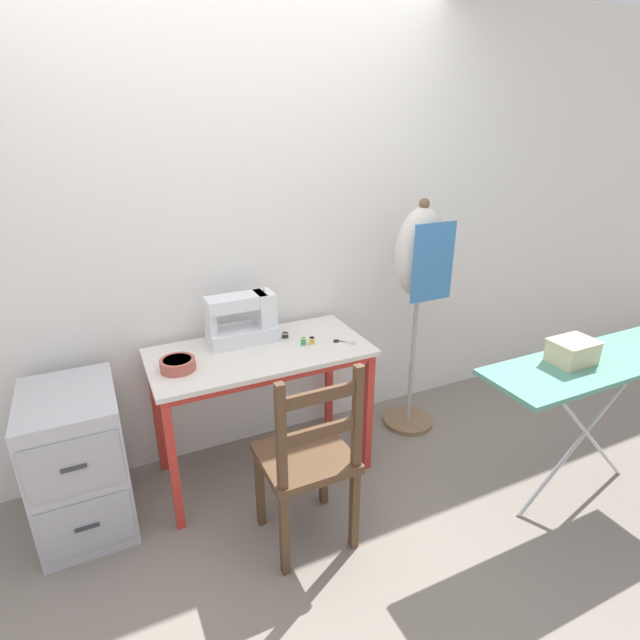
# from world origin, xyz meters

# --- Properties ---
(ground_plane) EXTENTS (14.00, 14.00, 0.00)m
(ground_plane) POSITION_xyz_m (0.00, 0.00, 0.00)
(ground_plane) COLOR gray
(wall_back) EXTENTS (10.00, 0.05, 2.55)m
(wall_back) POSITION_xyz_m (0.00, 0.63, 1.27)
(wall_back) COLOR silver
(wall_back) RESTS_ON ground_plane
(sewing_table) EXTENTS (1.13, 0.57, 0.75)m
(sewing_table) POSITION_xyz_m (0.00, 0.27, 0.65)
(sewing_table) COLOR silver
(sewing_table) RESTS_ON ground_plane
(sewing_machine) EXTENTS (0.37, 0.18, 0.29)m
(sewing_machine) POSITION_xyz_m (-0.03, 0.43, 0.87)
(sewing_machine) COLOR white
(sewing_machine) RESTS_ON sewing_table
(fabric_bowl) EXTENTS (0.17, 0.17, 0.06)m
(fabric_bowl) POSITION_xyz_m (-0.42, 0.24, 0.78)
(fabric_bowl) COLOR #B25647
(fabric_bowl) RESTS_ON sewing_table
(scissors) EXTENTS (0.11, 0.10, 0.01)m
(scissors) POSITION_xyz_m (0.43, 0.19, 0.75)
(scissors) COLOR silver
(scissors) RESTS_ON sewing_table
(thread_spool_near_machine) EXTENTS (0.04, 0.04, 0.03)m
(thread_spool_near_machine) POSITION_xyz_m (0.18, 0.37, 0.76)
(thread_spool_near_machine) COLOR black
(thread_spool_near_machine) RESTS_ON sewing_table
(thread_spool_mid_table) EXTENTS (0.03, 0.03, 0.04)m
(thread_spool_mid_table) POSITION_xyz_m (0.23, 0.24, 0.77)
(thread_spool_mid_table) COLOR green
(thread_spool_mid_table) RESTS_ON sewing_table
(thread_spool_far_edge) EXTENTS (0.03, 0.03, 0.04)m
(thread_spool_far_edge) POSITION_xyz_m (0.28, 0.24, 0.77)
(thread_spool_far_edge) COLOR yellow
(thread_spool_far_edge) RESTS_ON sewing_table
(wooden_chair) EXTENTS (0.40, 0.38, 0.95)m
(wooden_chair) POSITION_xyz_m (0.01, -0.30, 0.45)
(wooden_chair) COLOR #513823
(wooden_chair) RESTS_ON ground_plane
(filing_cabinet) EXTENTS (0.41, 0.55, 0.72)m
(filing_cabinet) POSITION_xyz_m (-0.92, 0.27, 0.36)
(filing_cabinet) COLOR #B7B7BC
(filing_cabinet) RESTS_ON ground_plane
(dress_form) EXTENTS (0.32, 0.32, 1.46)m
(dress_form) POSITION_xyz_m (1.00, 0.31, 1.06)
(dress_form) COLOR #846647
(dress_form) RESTS_ON ground_plane
(ironing_board) EXTENTS (1.27, 0.36, 0.81)m
(ironing_board) POSITION_xyz_m (1.41, -0.62, 0.76)
(ironing_board) COLOR #518E7A
(ironing_board) RESTS_ON ground_plane
(storage_box) EXTENTS (0.21, 0.16, 0.11)m
(storage_box) POSITION_xyz_m (1.23, -0.58, 0.86)
(storage_box) COLOR beige
(storage_box) RESTS_ON ironing_board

